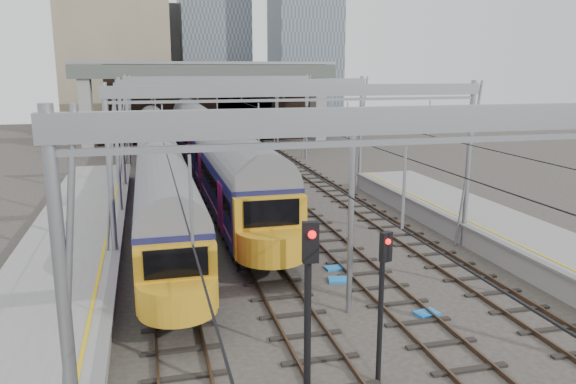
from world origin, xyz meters
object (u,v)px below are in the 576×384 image
object	(u,v)px
train_second	(157,158)
signal_near_left	(308,302)
train_main	(194,129)
signal_near_centre	(382,288)

from	to	relation	value
train_second	signal_near_left	xyz separation A→B (m)	(2.74, -28.36, 0.85)
train_main	signal_near_centre	xyz separation A→B (m)	(1.21, -43.62, 0.15)
signal_near_centre	train_second	bearing A→B (deg)	81.59
signal_near_centre	signal_near_left	bearing A→B (deg)	-169.80
train_main	signal_near_left	xyz separation A→B (m)	(-1.26, -45.02, 0.60)
train_second	signal_near_centre	xyz separation A→B (m)	(5.21, -26.96, 0.40)
signal_near_left	train_second	bearing A→B (deg)	102.64
train_second	signal_near_centre	size ratio (longest dim) A/B	10.56
train_main	train_second	size ratio (longest dim) A/B	1.53
train_second	signal_near_left	world-z (taller)	signal_near_left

